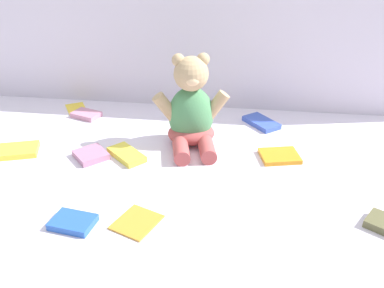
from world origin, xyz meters
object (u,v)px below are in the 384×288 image
book_case_4 (73,222)px  book_case_7 (76,108)px  book_case_6 (86,115)px  book_case_5 (91,155)px  book_case_3 (137,221)px  teddy_bear (191,112)px  book_case_1 (261,123)px  book_case_8 (127,155)px  book_case_0 (280,156)px  book_case_9 (16,151)px

book_case_4 → book_case_7: size_ratio=0.98×
book_case_6 → book_case_5: bearing=-137.8°
book_case_3 → book_case_5: book_case_5 is taller
teddy_bear → book_case_4: (-0.23, -0.45, -0.10)m
book_case_1 → book_case_6: (-0.65, -0.02, 0.00)m
teddy_bear → book_case_5: 0.34m
book_case_8 → book_case_7: bearing=83.9°
book_case_4 → book_case_8: same height
book_case_0 → book_case_3: (-0.36, -0.36, -0.00)m
book_case_3 → book_case_9: bearing=-9.2°
teddy_bear → book_case_8: size_ratio=2.27×
book_case_0 → book_case_5: 0.59m
book_case_8 → book_case_9: 0.36m
book_case_8 → book_case_5: bearing=141.5°
book_case_1 → book_case_7: book_case_1 is taller
book_case_0 → book_case_6: size_ratio=1.16×
book_case_1 → book_case_5: size_ratio=1.46×
book_case_5 → book_case_9: (-0.25, -0.00, -0.00)m
book_case_5 → book_case_7: book_case_5 is taller
teddy_bear → book_case_9: bearing=-178.3°
book_case_7 → book_case_9: size_ratio=0.78×
book_case_4 → book_case_8: 0.34m
book_case_0 → book_case_4: (-0.51, -0.39, 0.00)m
book_case_1 → book_case_3: 0.67m
book_case_7 → book_case_0: bearing=-51.3°
book_case_0 → book_case_9: book_case_9 is taller
book_case_3 → book_case_9: 0.54m
book_case_3 → book_case_1: bearing=-95.3°
book_case_7 → book_case_1: bearing=-35.2°
book_case_6 → book_case_4: bearing=-143.2°
book_case_4 → book_case_9: bearing=-126.3°
book_case_0 → book_case_4: bearing=113.8°
book_case_3 → book_case_6: (-0.34, 0.58, 0.00)m
book_case_0 → book_case_6: book_case_6 is taller
book_case_1 → book_case_9: (-0.77, -0.31, 0.00)m
teddy_bear → book_case_4: 0.52m
book_case_6 → book_case_7: 0.09m
teddy_bear → book_case_8: bearing=-160.2°
book_case_7 → book_case_8: book_case_8 is taller
book_case_1 → book_case_6: 0.65m
book_case_3 → book_case_0: bearing=-112.7°
book_case_1 → book_case_3: book_case_1 is taller
book_case_0 → book_case_6: (-0.70, 0.21, 0.00)m
book_case_3 → book_case_7: 0.76m
book_case_4 → book_case_8: size_ratio=0.77×
teddy_bear → book_case_3: bearing=-113.2°
book_case_5 → book_case_7: bearing=-105.3°
book_case_1 → book_case_3: (-0.31, -0.59, -0.00)m
book_case_4 → book_case_7: bearing=-150.5°
book_case_4 → book_case_5: size_ratio=1.11×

